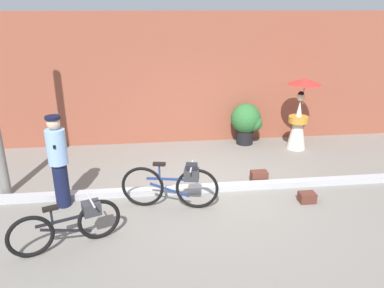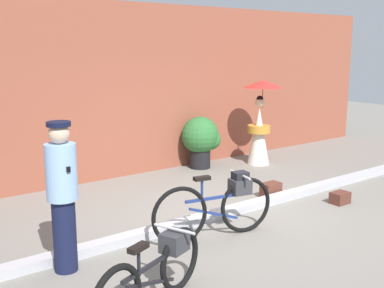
% 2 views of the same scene
% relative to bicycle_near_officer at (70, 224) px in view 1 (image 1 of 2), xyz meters
% --- Properties ---
extents(ground_plane, '(30.00, 30.00, 0.00)m').
position_rel_bicycle_near_officer_xyz_m(ground_plane, '(2.33, 1.53, -0.38)').
color(ground_plane, gray).
extents(building_wall, '(14.00, 0.40, 3.34)m').
position_rel_bicycle_near_officer_xyz_m(building_wall, '(2.33, 4.65, 1.29)').
color(building_wall, brown).
rests_on(building_wall, ground_plane).
extents(sidewalk_curb, '(14.00, 0.20, 0.12)m').
position_rel_bicycle_near_officer_xyz_m(sidewalk_curb, '(2.33, 1.53, -0.32)').
color(sidewalk_curb, '#B2B2B7').
rests_on(sidewalk_curb, ground_plane).
extents(bicycle_near_officer, '(1.58, 0.70, 0.74)m').
position_rel_bicycle_near_officer_xyz_m(bicycle_near_officer, '(0.00, 0.00, 0.00)').
color(bicycle_near_officer, black).
rests_on(bicycle_near_officer, ground_plane).
extents(bicycle_far_side, '(1.73, 0.52, 0.87)m').
position_rel_bicycle_near_officer_xyz_m(bicycle_far_side, '(1.63, 0.98, 0.07)').
color(bicycle_far_side, black).
rests_on(bicycle_far_side, ground_plane).
extents(person_officer, '(0.34, 0.38, 1.71)m').
position_rel_bicycle_near_officer_xyz_m(person_officer, '(-0.38, 1.28, 0.53)').
color(person_officer, '#141938').
rests_on(person_officer, ground_plane).
extents(person_with_parasol, '(0.81, 0.81, 1.82)m').
position_rel_bicycle_near_officer_xyz_m(person_with_parasol, '(4.98, 3.59, 0.54)').
color(person_with_parasol, silver).
rests_on(person_with_parasol, ground_plane).
extents(potted_plant_by_door, '(0.80, 0.78, 1.09)m').
position_rel_bicycle_near_officer_xyz_m(potted_plant_by_door, '(3.77, 4.08, 0.25)').
color(potted_plant_by_door, black).
rests_on(potted_plant_by_door, ground_plane).
extents(backpack_on_pavement, '(0.30, 0.22, 0.19)m').
position_rel_bicycle_near_officer_xyz_m(backpack_on_pavement, '(4.11, 0.86, -0.28)').
color(backpack_on_pavement, '#592D23').
rests_on(backpack_on_pavement, ground_plane).
extents(backpack_spare, '(0.34, 0.21, 0.25)m').
position_rel_bicycle_near_officer_xyz_m(backpack_spare, '(3.45, 1.77, -0.25)').
color(backpack_spare, '#592D23').
rests_on(backpack_spare, ground_plane).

